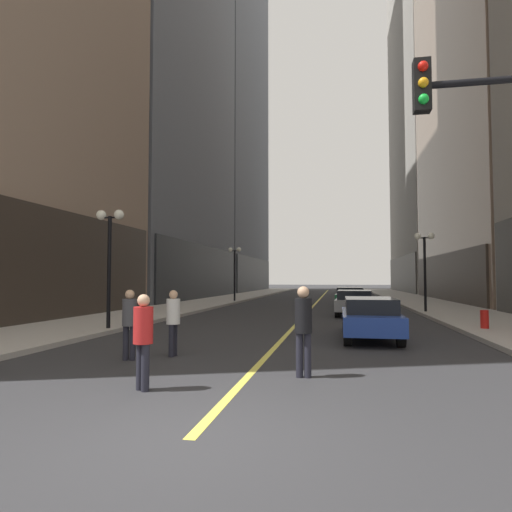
% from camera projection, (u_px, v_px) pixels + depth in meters
% --- Properties ---
extents(ground_plane, '(200.00, 200.00, 0.00)m').
position_uv_depth(ground_plane, '(319.00, 300.00, 39.67)').
color(ground_plane, '#2D2D30').
extents(sidewalk_left, '(4.50, 78.00, 0.15)m').
position_uv_depth(sidewalk_left, '(229.00, 299.00, 41.18)').
color(sidewalk_left, '#ADA8A0').
rests_on(sidewalk_left, ground).
extents(sidewalk_right, '(4.50, 78.00, 0.15)m').
position_uv_depth(sidewalk_right, '(415.00, 300.00, 38.16)').
color(sidewalk_right, '#ADA8A0').
rests_on(sidewalk_right, ground).
extents(lane_centre_stripe, '(0.16, 70.00, 0.01)m').
position_uv_depth(lane_centre_stripe, '(319.00, 300.00, 39.67)').
color(lane_centre_stripe, '#E5D64C').
rests_on(lane_centre_stripe, ground).
extents(building_left_mid, '(11.05, 24.00, 48.04)m').
position_uv_depth(building_left_mid, '(152.00, 53.00, 43.30)').
color(building_left_mid, slate).
rests_on(building_left_mid, ground).
extents(building_left_far, '(13.83, 26.00, 76.72)m').
position_uv_depth(building_left_far, '(212.00, 46.00, 69.32)').
color(building_left_far, slate).
rests_on(building_left_far, ground).
extents(car_blue, '(1.72, 4.61, 1.32)m').
position_uv_depth(car_blue, '(370.00, 317.00, 14.12)').
color(car_blue, navy).
rests_on(car_blue, ground).
extents(car_grey, '(2.09, 4.63, 1.32)m').
position_uv_depth(car_grey, '(354.00, 302.00, 23.25)').
color(car_grey, slate).
rests_on(car_grey, ground).
extents(car_green, '(2.10, 4.86, 1.32)m').
position_uv_depth(car_green, '(350.00, 296.00, 30.95)').
color(car_green, '#196038').
rests_on(car_green, ground).
extents(pedestrian_in_black_coat, '(0.34, 0.34, 1.78)m').
position_uv_depth(pedestrian_in_black_coat, '(303.00, 324.00, 8.71)').
color(pedestrian_in_black_coat, black).
rests_on(pedestrian_in_black_coat, ground).
extents(pedestrian_with_orange_bag, '(0.39, 0.39, 1.67)m').
position_uv_depth(pedestrian_with_orange_bag, '(130.00, 319.00, 10.54)').
color(pedestrian_with_orange_bag, black).
rests_on(pedestrian_with_orange_bag, ground).
extents(pedestrian_in_red_jacket, '(0.47, 0.47, 1.66)m').
position_uv_depth(pedestrian_in_red_jacket, '(143.00, 334.00, 7.70)').
color(pedestrian_in_red_jacket, black).
rests_on(pedestrian_in_red_jacket, ground).
extents(pedestrian_in_white_shirt, '(0.37, 0.37, 1.64)m').
position_uv_depth(pedestrian_in_white_shirt, '(173.00, 318.00, 11.07)').
color(pedestrian_in_white_shirt, black).
rests_on(pedestrian_in_white_shirt, ground).
extents(street_lamp_left_near, '(1.06, 0.36, 4.43)m').
position_uv_depth(street_lamp_left_near, '(110.00, 242.00, 16.13)').
color(street_lamp_left_near, black).
rests_on(street_lamp_left_near, ground).
extents(street_lamp_left_far, '(1.06, 0.36, 4.43)m').
position_uv_depth(street_lamp_left_far, '(235.00, 262.00, 35.49)').
color(street_lamp_left_far, black).
rests_on(street_lamp_left_far, ground).
extents(street_lamp_right_mid, '(1.06, 0.36, 4.43)m').
position_uv_depth(street_lamp_right_mid, '(425.00, 254.00, 24.21)').
color(street_lamp_right_mid, black).
rests_on(street_lamp_right_mid, ground).
extents(fire_hydrant_right, '(0.28, 0.28, 0.80)m').
position_uv_depth(fire_hydrant_right, '(485.00, 321.00, 15.87)').
color(fire_hydrant_right, red).
rests_on(fire_hydrant_right, ground).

